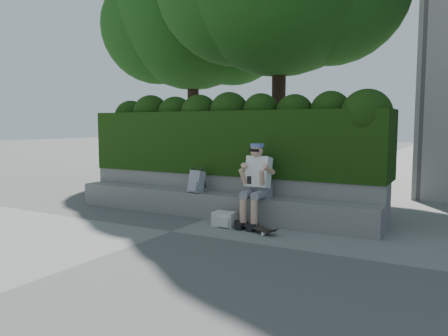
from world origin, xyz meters
The scene contains 9 objects.
ground centered at (0.00, 0.00, 0.00)m, with size 80.00×80.00×0.00m, color slate.
bench_ledge centered at (0.00, 1.25, 0.23)m, with size 6.00×0.45×0.45m, color gray.
planter_wall centered at (0.00, 1.73, 0.38)m, with size 6.00×0.50×0.75m, color gray.
hedge centered at (0.00, 1.95, 1.35)m, with size 6.00×1.00×1.20m, color black.
tree_right centered at (-3.58, 6.13, 5.16)m, with size 4.78×4.78×7.57m.
person centered at (0.99, 1.07, 0.75)m, with size 0.40×0.76×1.38m.
skateboard centered at (1.17, 0.65, 0.07)m, with size 0.77×0.48×0.08m.
backpack_plaid centered at (-0.27, 1.15, 0.65)m, with size 0.28×0.15×0.41m, color #A9AAAE.
backpack_ground centered at (0.55, 0.75, 0.12)m, with size 0.37×0.26×0.24m, color beige.
Camera 1 is at (4.05, -5.54, 1.69)m, focal length 35.00 mm.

